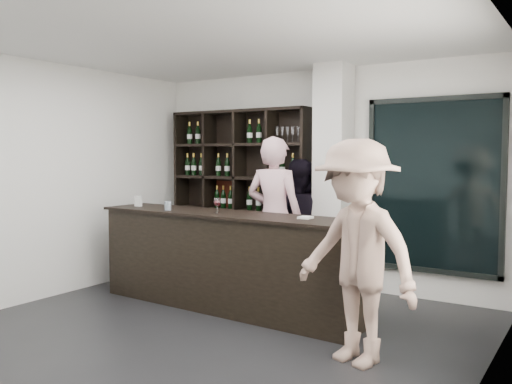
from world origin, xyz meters
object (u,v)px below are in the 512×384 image
Objects in this scene: taster_pink at (274,217)px; taster_black at (297,224)px; customer at (356,252)px; wine_shelf at (240,194)px; tasting_counter at (226,261)px.

taster_black is at bearing -101.50° from taster_pink.
customer reaches higher than taster_black.
taster_pink is 1.16× the size of taster_black.
wine_shelf is 1.25m from taster_pink.
taster_pink is at bearing 157.07° from customer.
wine_shelf is 1.21× the size of taster_pink.
tasting_counter is 2.03m from customer.
tasting_counter is 1.32m from taster_black.
wine_shelf reaches higher than customer.
customer is at bearing 114.86° from taster_black.
taster_pink is (1.00, -0.72, -0.21)m from wine_shelf.
taster_black is (0.05, 0.51, -0.14)m from taster_pink.
tasting_counter is 1.69× the size of taster_pink.
wine_shelf is 1.79m from tasting_counter.
taster_black is 2.54m from customer.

